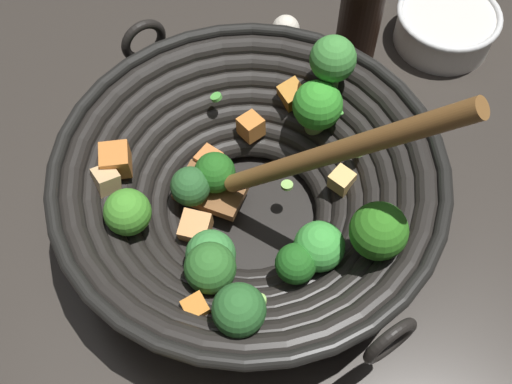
% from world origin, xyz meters
% --- Properties ---
extents(ground_plane, '(4.00, 4.00, 0.00)m').
position_xyz_m(ground_plane, '(0.00, 0.00, 0.00)').
color(ground_plane, '#332D28').
extents(wok, '(0.39, 0.39, 0.28)m').
position_xyz_m(wok, '(-0.00, 0.00, 0.07)').
color(wok, black).
rests_on(wok, ground).
extents(soy_sauce_bottle, '(0.05, 0.05, 0.19)m').
position_xyz_m(soy_sauce_bottle, '(-0.08, -0.25, 0.08)').
color(soy_sauce_bottle, black).
rests_on(soy_sauce_bottle, ground).
extents(prep_bowl, '(0.13, 0.13, 0.05)m').
position_xyz_m(prep_bowl, '(-0.19, -0.31, 0.03)').
color(prep_bowl, silver).
rests_on(prep_bowl, ground).
extents(garlic_bulb, '(0.04, 0.04, 0.04)m').
position_xyz_m(garlic_bulb, '(0.01, -0.27, 0.02)').
color(garlic_bulb, silver).
rests_on(garlic_bulb, ground).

